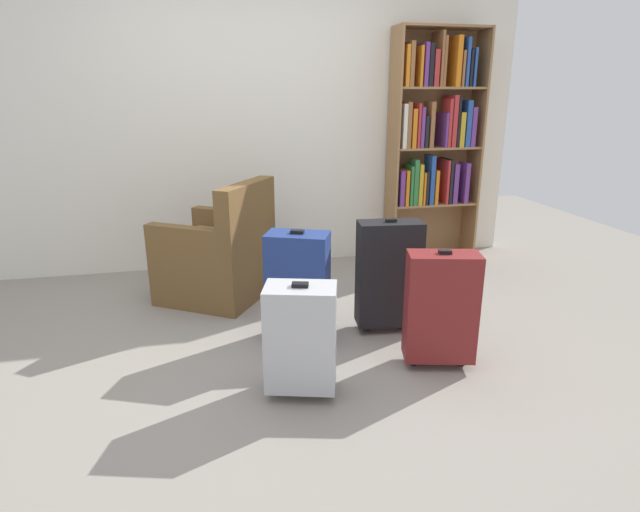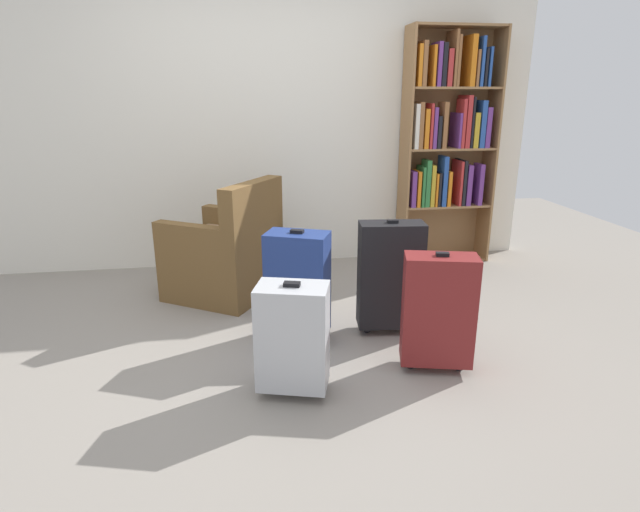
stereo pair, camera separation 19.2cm
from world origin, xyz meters
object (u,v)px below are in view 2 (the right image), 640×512
suitcase_dark_red (438,310)px  suitcase_navy_blue (298,284)px  suitcase_silver (293,337)px  mug (299,287)px  bookshelf (447,137)px  armchair (227,255)px  suitcase_black (390,275)px

suitcase_dark_red → suitcase_navy_blue: suitcase_navy_blue is taller
suitcase_dark_red → suitcase_navy_blue: size_ratio=0.96×
suitcase_silver → mug: bearing=82.3°
bookshelf → armchair: 2.21m
suitcase_black → suitcase_silver: suitcase_black is taller
suitcase_navy_blue → bookshelf: bearing=44.1°
suitcase_dark_red → mug: bearing=116.4°
mug → suitcase_black: 0.98m
bookshelf → suitcase_navy_blue: 2.24m
mug → suitcase_black: (0.51, -0.77, 0.34)m
bookshelf → suitcase_silver: 2.75m
bookshelf → mug: size_ratio=17.11×
bookshelf → armchair: size_ratio=2.12×
bookshelf → mug: bookshelf is taller
bookshelf → mug: bearing=-154.5°
mug → suitcase_dark_red: size_ratio=0.17×
armchair → suitcase_black: bearing=-38.4°
suitcase_black → suitcase_silver: 0.95m
suitcase_black → armchair: bearing=141.6°
suitcase_silver → suitcase_black: bearing=42.3°
armchair → suitcase_silver: size_ratio=1.56×
bookshelf → suitcase_silver: bookshelf is taller
suitcase_dark_red → suitcase_silver: (-0.82, -0.12, -0.04)m
bookshelf → armchair: bookshelf is taller
mug → suitcase_navy_blue: (-0.09, -0.79, 0.33)m
suitcase_silver → suitcase_navy_blue: bearing=81.1°
suitcase_navy_blue → suitcase_silver: bearing=-98.9°
bookshelf → suitcase_black: bearing=-122.2°
mug → suitcase_dark_red: 1.46m
armchair → suitcase_silver: bearing=-76.4°
suitcase_black → suitcase_dark_red: 0.53m
suitcase_dark_red → suitcase_navy_blue: bearing=145.9°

